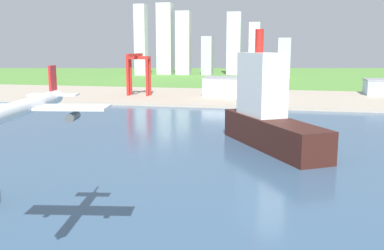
{
  "coord_description": "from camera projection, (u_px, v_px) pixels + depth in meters",
  "views": [
    {
      "loc": [
        52.18,
        69.1,
        50.21
      ],
      "look_at": [
        16.7,
        238.02,
        19.08
      ],
      "focal_mm": 41.24,
      "sensor_mm": 36.0,
      "label": 1
    }
  ],
  "objects": [
    {
      "name": "warehouse_main",
      "position": [
        241.0,
        87.0,
        422.57
      ],
      "size": [
        70.93,
        32.32,
        17.94
      ],
      "color": "white",
      "rests_on": "industrial_pier"
    },
    {
      "name": "distant_skyline",
      "position": [
        200.0,
        45.0,
        752.69
      ],
      "size": [
        259.34,
        72.92,
        122.98
      ],
      "color": "#B8B8BF",
      "rests_on": "ground"
    },
    {
      "name": "warehouse_annex",
      "position": [
        382.0,
        87.0,
        433.75
      ],
      "size": [
        32.65,
        31.12,
        15.27
      ],
      "color": "#99BCD1",
      "rests_on": "industrial_pier"
    },
    {
      "name": "airplane_landing",
      "position": [
        28.0,
        106.0,
        90.53
      ],
      "size": [
        33.26,
        37.86,
        10.81
      ],
      "color": "white"
    },
    {
      "name": "cargo_ship",
      "position": [
        268.0,
        113.0,
        220.03
      ],
      "size": [
        55.24,
        75.2,
        58.37
      ],
      "color": "#381914",
      "rests_on": "water_bay"
    },
    {
      "name": "water_bay",
      "position": [
        154.0,
        167.0,
        184.05
      ],
      "size": [
        840.0,
        360.0,
        0.15
      ],
      "primitive_type": "cube",
      "color": "#385675",
      "rests_on": "ground"
    },
    {
      "name": "port_crane_red",
      "position": [
        138.0,
        66.0,
        421.84
      ],
      "size": [
        21.89,
        40.25,
        40.46
      ],
      "color": "red",
      "rests_on": "industrial_pier"
    },
    {
      "name": "ground_plane",
      "position": [
        185.0,
        138.0,
        241.85
      ],
      "size": [
        2400.0,
        2400.0,
        0.0
      ],
      "primitive_type": "plane",
      "color": "#548B39"
    },
    {
      "name": "industrial_pier",
      "position": [
        229.0,
        97.0,
        424.61
      ],
      "size": [
        840.0,
        140.0,
        2.5
      ],
      "primitive_type": "cube",
      "color": "#AB9D8A",
      "rests_on": "ground"
    }
  ]
}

